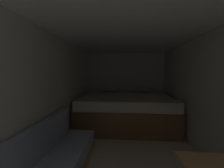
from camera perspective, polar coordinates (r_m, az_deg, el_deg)
ground_plane at (r=2.77m, az=5.74°, el=-25.85°), size 6.99×6.99×0.00m
wall_back at (r=4.93m, az=5.23°, el=-0.13°), size 2.55×0.05×2.03m
wall_left at (r=2.70m, az=-21.67°, el=-4.04°), size 0.05×4.99×2.03m
wall_right at (r=2.76m, az=32.92°, el=-4.27°), size 0.05×4.99×2.03m
ceiling_slab at (r=2.49m, az=6.11°, el=19.67°), size 2.55×4.99×0.05m
bed at (r=4.06m, az=5.33°, el=-9.88°), size 2.33×1.82×0.93m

